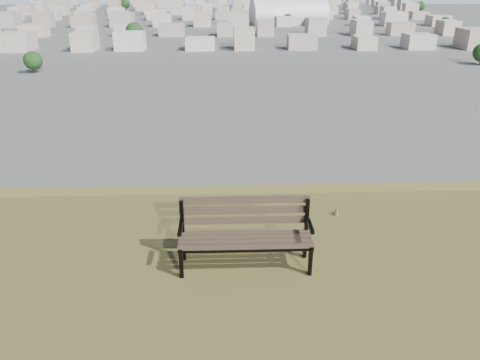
{
  "coord_description": "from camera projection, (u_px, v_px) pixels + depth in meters",
  "views": [
    {
      "loc": [
        0.75,
        -2.96,
        28.28
      ],
      "look_at": [
        0.98,
        3.88,
        25.3
      ],
      "focal_mm": 35.0,
      "sensor_mm": 36.0,
      "label": 1
    }
  ],
  "objects": [
    {
      "name": "city_trees",
      "position": [
        182.0,
        16.0,
        303.55
      ],
      "size": [
        406.52,
        387.2,
        9.98
      ],
      "color": "#332319",
      "rests_on": "ground"
    },
    {
      "name": "arena",
      "position": [
        288.0,
        16.0,
        300.84
      ],
      "size": [
        51.03,
        28.88,
        20.31
      ],
      "rotation": [
        0.0,
        0.0,
        0.19
      ],
      "color": "beige",
      "rests_on": "ground"
    },
    {
      "name": "park_bench",
      "position": [
        245.0,
        230.0,
        5.64
      ],
      "size": [
        1.6,
        0.51,
        0.83
      ],
      "rotation": [
        0.0,
        0.0,
        0.0
      ],
      "color": "#483629",
      "rests_on": "hilltop_mesa"
    },
    {
      "name": "city_blocks",
      "position": [
        223.0,
        10.0,
        374.0
      ],
      "size": [
        395.0,
        361.0,
        7.0
      ],
      "color": "beige",
      "rests_on": "ground"
    }
  ]
}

